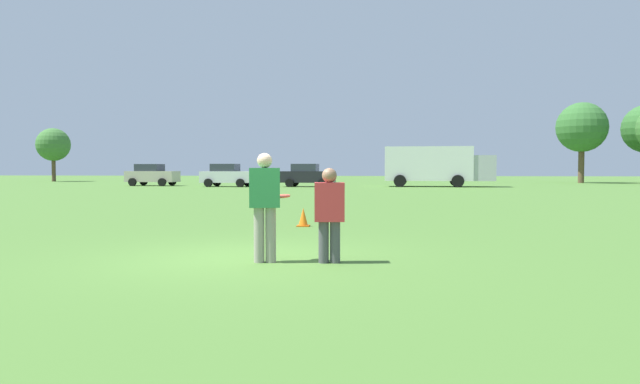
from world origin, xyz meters
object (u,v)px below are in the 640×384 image
at_px(player_thrower, 265,201).
at_px(parked_car_mid_left, 228,175).
at_px(box_truck, 437,165).
at_px(traffic_cone, 303,217).
at_px(player_defender, 329,210).
at_px(parked_car_center, 307,175).
at_px(parked_car_near_left, 152,175).
at_px(frisbee, 282,196).

xyz_separation_m(player_thrower, parked_car_mid_left, (-10.40, 36.48, -0.06)).
height_order(player_thrower, box_truck, box_truck).
distance_m(traffic_cone, box_truck, 33.12).
distance_m(player_defender, parked_car_center, 37.40).
height_order(player_defender, box_truck, box_truck).
bearing_deg(player_thrower, parked_car_mid_left, 105.92).
relative_size(parked_car_near_left, parked_car_center, 1.00).
xyz_separation_m(player_thrower, parked_car_center, (-4.06, 37.12, -0.06)).
height_order(frisbee, traffic_cone, frisbee).
distance_m(traffic_cone, parked_car_center, 31.64).
distance_m(player_defender, traffic_cone, 5.82).
bearing_deg(frisbee, player_defender, -10.32).
distance_m(player_thrower, box_truck, 38.70).
height_order(player_thrower, parked_car_center, parked_car_center).
bearing_deg(parked_car_mid_left, box_truck, 5.93).
bearing_deg(parked_car_near_left, frisbee, -65.15).
xyz_separation_m(traffic_cone, box_truck, (6.32, 32.47, 1.52)).
height_order(player_thrower, frisbee, player_thrower).
bearing_deg(player_defender, traffic_cone, 101.77).
xyz_separation_m(parked_car_mid_left, parked_car_center, (6.35, 0.63, 0.00)).
distance_m(frisbee, parked_car_center, 37.16).
relative_size(player_thrower, player_defender, 1.16).
relative_size(parked_car_near_left, parked_car_mid_left, 1.00).
xyz_separation_m(parked_car_near_left, parked_car_mid_left, (6.94, -1.67, 0.00)).
height_order(parked_car_near_left, box_truck, box_truck).
relative_size(player_thrower, traffic_cone, 3.61).
bearing_deg(player_thrower, box_truck, 80.83).
bearing_deg(player_thrower, parked_car_center, 96.24).
distance_m(traffic_cone, parked_car_mid_left, 32.42).
distance_m(player_thrower, parked_car_mid_left, 37.94).
relative_size(parked_car_mid_left, parked_car_center, 1.00).
bearing_deg(box_truck, parked_car_center, -173.93).
xyz_separation_m(player_thrower, box_truck, (6.16, 38.20, 0.77)).
bearing_deg(frisbee, player_thrower, -139.91).
bearing_deg(traffic_cone, parked_car_center, 97.08).
bearing_deg(traffic_cone, player_thrower, -88.41).
height_order(frisbee, parked_car_center, parked_car_center).
bearing_deg(frisbee, parked_car_center, 96.64).
bearing_deg(parked_car_center, box_truck, 6.07).
relative_size(frisbee, parked_car_center, 0.06).
bearing_deg(box_truck, player_thrower, -99.17).
height_order(traffic_cone, box_truck, box_truck).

